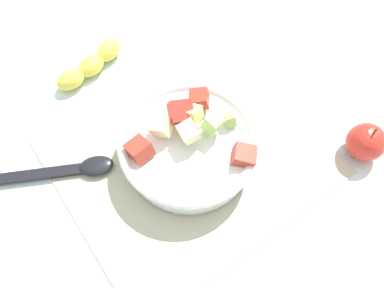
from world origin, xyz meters
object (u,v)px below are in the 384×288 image
Objects in this scene: serving_spoon at (68,170)px; banana_whole at (90,65)px; whole_apple at (366,142)px; salad_bowl at (192,145)px.

serving_spoon is 0.21m from banana_whole.
banana_whole is (-0.29, 0.42, -0.01)m from whole_apple.
whole_apple is (0.42, -0.25, 0.02)m from serving_spoon.
whole_apple reaches higher than serving_spoon.
banana_whole is at bearing 124.77° from whole_apple.
salad_bowl reaches higher than banana_whole.
salad_bowl is at bearing 146.79° from whole_apple.
banana_whole is (-0.05, 0.26, -0.02)m from salad_bowl.
whole_apple is 0.50× the size of banana_whole.
banana_whole reaches higher than serving_spoon.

